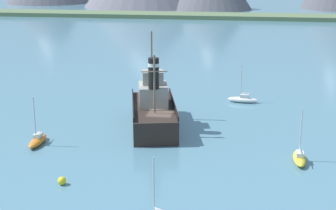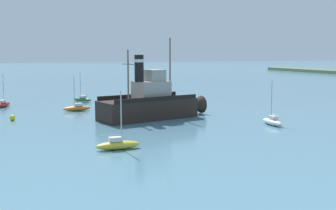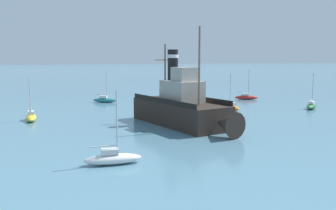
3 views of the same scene
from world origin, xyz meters
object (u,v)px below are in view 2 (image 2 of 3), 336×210
at_px(sailboat_orange, 77,108).
at_px(mooring_buoy, 12,118).
at_px(old_tugboat, 152,104).
at_px(sailboat_yellow, 118,144).
at_px(sailboat_green, 82,99).
at_px(sailboat_red, 3,104).
at_px(sailboat_white, 272,121).

relative_size(sailboat_orange, mooring_buoy, 7.22).
distance_m(old_tugboat, mooring_buoy, 16.77).
bearing_deg(old_tugboat, sailboat_yellow, -29.33).
bearing_deg(sailboat_green, old_tugboat, 12.78).
bearing_deg(sailboat_red, sailboat_yellow, 14.63).
height_order(sailboat_white, sailboat_green, same).
distance_m(old_tugboat, sailboat_white, 14.53).
xyz_separation_m(sailboat_orange, sailboat_green, (-10.96, 2.71, 0.00)).
xyz_separation_m(sailboat_orange, sailboat_yellow, (24.87, -0.79, 0.00)).
distance_m(sailboat_white, sailboat_yellow, 19.88).
relative_size(sailboat_yellow, sailboat_green, 1.00).
bearing_deg(sailboat_orange, sailboat_red, -131.66).
bearing_deg(sailboat_yellow, old_tugboat, 150.67).
bearing_deg(sailboat_orange, sailboat_yellow, -1.83).
xyz_separation_m(old_tugboat, sailboat_orange, (-10.12, -7.49, -1.40)).
relative_size(sailboat_orange, sailboat_red, 1.00).
height_order(sailboat_red, sailboat_white, same).
xyz_separation_m(sailboat_orange, mooring_buoy, (5.59, -8.58, -0.09)).
bearing_deg(sailboat_orange, mooring_buoy, -56.93).
height_order(sailboat_yellow, sailboat_green, same).
height_order(sailboat_orange, mooring_buoy, sailboat_orange).
bearing_deg(old_tugboat, mooring_buoy, -105.76).
height_order(sailboat_orange, sailboat_green, same).
xyz_separation_m(sailboat_white, sailboat_yellow, (5.23, -19.18, 0.00)).
xyz_separation_m(sailboat_red, sailboat_yellow, (33.32, 8.70, 0.00)).
relative_size(old_tugboat, sailboat_orange, 3.02).
distance_m(old_tugboat, sailboat_green, 21.66).
height_order(sailboat_green, mooring_buoy, sailboat_green).
bearing_deg(sailboat_red, sailboat_orange, 48.34).
height_order(sailboat_red, sailboat_green, same).
bearing_deg(sailboat_green, sailboat_red, -78.36).
relative_size(sailboat_orange, sailboat_yellow, 1.00).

